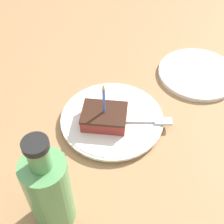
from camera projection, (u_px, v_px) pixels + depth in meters
ground_plane at (106, 124)px, 0.84m from camera, size 2.40×2.40×0.04m
plate at (112, 119)px, 0.81m from camera, size 0.27×0.27×0.02m
cake_slice at (105, 117)px, 0.78m from camera, size 0.08×0.11×0.13m
fork at (143, 121)px, 0.79m from camera, size 0.04×0.18×0.00m
bottle at (49, 190)px, 0.57m from camera, size 0.08×0.08×0.24m
side_plate at (198, 73)px, 0.94m from camera, size 0.24×0.24×0.01m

